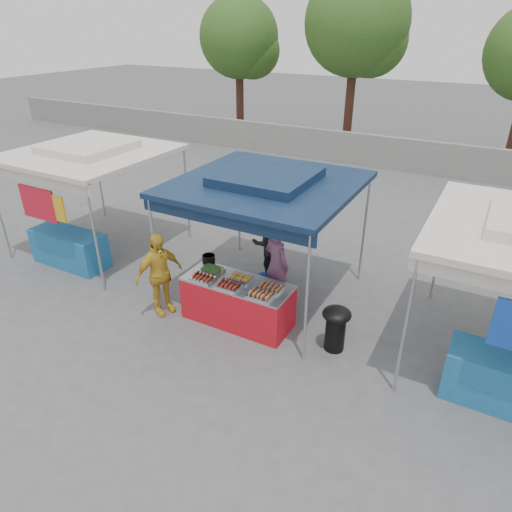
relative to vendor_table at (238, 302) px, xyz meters
The scene contains 22 objects.
ground_plane 0.44m from the vendor_table, 90.00° to the left, with size 80.00×80.00×0.00m, color #535456.
back_wall 11.10m from the vendor_table, 90.00° to the left, with size 40.00×0.25×1.20m, color slate.
main_canopy 2.22m from the vendor_table, 90.00° to the left, with size 3.20×3.20×2.57m.
neighbor_stall_left 4.70m from the vendor_table, behind, with size 3.20×3.20×2.57m.
tree_0 15.94m from the vendor_table, 119.80° to the left, with size 3.58×3.53×6.07m.
tree_1 14.03m from the vendor_table, 99.73° to the left, with size 4.04×4.04×6.94m.
vendor_table is the anchor object (origin of this frame).
food_tray_fl 0.78m from the vendor_table, 158.25° to the right, with size 0.42×0.30×0.07m.
food_tray_fm 0.52m from the vendor_table, 98.56° to the right, with size 0.42×0.30×0.07m.
food_tray_fr 0.79m from the vendor_table, 22.03° to the right, with size 0.42×0.30×0.07m.
food_tray_bl 0.77m from the vendor_table, behind, with size 0.42×0.30×0.07m.
food_tray_bm 0.47m from the vendor_table, 83.36° to the left, with size 0.42×0.30×0.07m.
food_tray_br 0.79m from the vendor_table, ahead, with size 0.42×0.30×0.07m.
cooking_pot 1.07m from the vendor_table, 156.32° to the left, with size 0.25×0.25×0.15m, color black.
skewer_cup 0.54m from the vendor_table, 157.83° to the right, with size 0.07×0.07×0.09m, color #AEAFB5.
wok_burner 1.85m from the vendor_table, ahead, with size 0.49×0.49×0.82m.
crate_left 0.93m from the vendor_table, 115.04° to the left, with size 0.47×0.33×0.28m, color #123C97.
crate_right 0.85m from the vendor_table, 72.75° to the left, with size 0.50×0.35×0.30m, color #123C97.
crate_stacked 0.80m from the vendor_table, 72.75° to the left, with size 0.49×0.34×0.29m, color #123C97.
vendor_woman 1.08m from the vendor_table, 72.08° to the left, with size 0.60×0.40×1.65m, color #805179.
helper_man 1.85m from the vendor_table, 98.59° to the left, with size 0.76×0.59×1.57m, color black.
customer_person 1.54m from the vendor_table, 163.49° to the right, with size 0.96×0.40×1.63m, color gold.
Camera 1 is at (3.67, -6.08, 5.02)m, focal length 32.00 mm.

